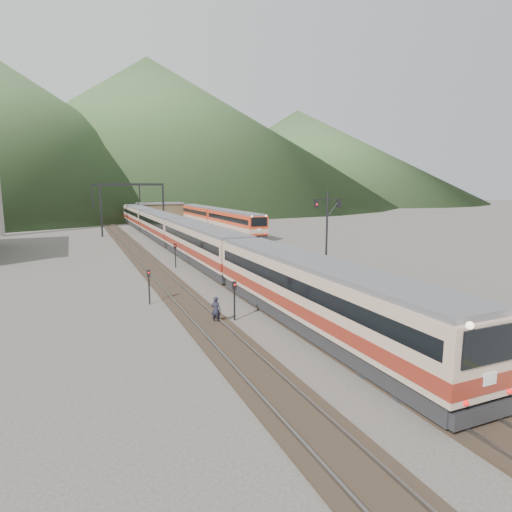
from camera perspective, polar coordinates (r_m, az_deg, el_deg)
name	(u,v)px	position (r m, az deg, el deg)	size (l,w,h in m)	color
ground	(390,374)	(18.89, 17.42, -14.83)	(400.00, 400.00, 0.00)	#47423D
track_main	(174,246)	(54.67, -10.90, 1.26)	(2.60, 200.00, 0.23)	black
track_far	(133,249)	(53.84, -16.10, 0.94)	(2.60, 200.00, 0.23)	black
track_second	(258,242)	(58.18, 0.23, 1.91)	(2.60, 200.00, 0.23)	black
platform	(221,243)	(54.17, -4.66, 1.79)	(8.00, 100.00, 1.00)	gray
gantry_near	(133,199)	(68.49, -16.13, 7.30)	(9.55, 0.25, 8.00)	black
gantry_far	(116,196)	(93.33, -18.11, 7.66)	(9.55, 0.25, 8.00)	black
station_shed	(160,210)	(92.64, -12.66, 6.01)	(9.40, 4.40, 3.10)	#4E432D
hill_b	(149,130)	(248.24, -14.02, 16.00)	(220.00, 220.00, 75.00)	#3C4E2C
hill_c	(297,155)	(254.47, 5.46, 13.23)	(160.00, 160.00, 50.00)	#3C4E2C
main_train	(177,232)	(52.36, -10.46, 3.18)	(3.09, 84.51, 3.77)	tan
second_train	(215,219)	(75.33, -5.44, 5.00)	(2.79, 38.08, 3.41)	red
signal_mast	(327,226)	(29.69, 9.43, 3.91)	(2.20, 0.18, 6.27)	black
short_signal_a	(234,295)	(24.32, -2.90, -5.27)	(0.23, 0.18, 2.27)	black
short_signal_b	(175,252)	(40.56, -10.71, 0.48)	(0.26, 0.23, 2.27)	black
short_signal_c	(149,282)	(28.39, -14.09, -3.42)	(0.26, 0.22, 2.27)	black
worker	(216,310)	(24.07, -5.36, -7.19)	(0.56, 0.37, 1.53)	black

